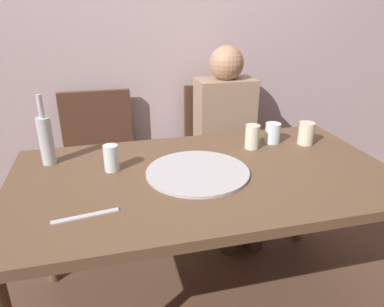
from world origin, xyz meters
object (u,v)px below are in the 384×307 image
(chair_left, at_px, (100,156))
(guest_in_sweater, at_px, (229,134))
(pizza_tray, at_px, (198,172))
(table_knife, at_px, (86,216))
(wine_glass, at_px, (252,137))
(wine_bottle, at_px, (46,139))
(tumbler_far, at_px, (306,133))
(chair_right, at_px, (220,144))
(short_glass, at_px, (111,158))
(tumbler_near, at_px, (273,133))
(dining_table, at_px, (204,189))

(chair_left, xyz_separation_m, guest_in_sweater, (0.80, -0.15, 0.13))
(pizza_tray, relative_size, table_knife, 1.96)
(wine_glass, bearing_deg, pizza_tray, -147.43)
(wine_bottle, relative_size, tumbler_far, 2.78)
(wine_glass, bearing_deg, tumbler_far, -2.70)
(chair_left, relative_size, chair_right, 1.00)
(wine_glass, relative_size, chair_right, 0.13)
(wine_bottle, xyz_separation_m, short_glass, (0.27, -0.14, -0.06))
(tumbler_far, xyz_separation_m, chair_left, (-1.02, 0.65, -0.29))
(tumbler_far, height_order, guest_in_sweater, guest_in_sweater)
(pizza_tray, xyz_separation_m, guest_in_sweater, (0.39, 0.69, -0.11))
(wine_glass, xyz_separation_m, chair_right, (0.06, 0.64, -0.29))
(chair_left, xyz_separation_m, chair_right, (0.80, 0.00, 0.00))
(tumbler_near, distance_m, guest_in_sweater, 0.47)
(wine_bottle, distance_m, chair_left, 0.71)
(tumbler_far, bearing_deg, table_knife, -158.43)
(wine_glass, bearing_deg, table_knife, -150.89)
(tumbler_near, distance_m, tumbler_far, 0.16)
(table_knife, xyz_separation_m, chair_right, (0.83, 1.07, -0.24))
(tumbler_far, bearing_deg, short_glass, -175.54)
(wine_glass, distance_m, guest_in_sweater, 0.51)
(chair_right, bearing_deg, chair_left, 0.00)
(pizza_tray, height_order, wine_glass, wine_glass)
(dining_table, bearing_deg, short_glass, 162.47)
(pizza_tray, relative_size, chair_left, 0.48)
(dining_table, bearing_deg, chair_left, 117.56)
(tumbler_near, distance_m, table_knife, 1.03)
(wine_bottle, relative_size, guest_in_sweater, 0.27)
(short_glass, bearing_deg, tumbler_far, 4.46)
(chair_right, distance_m, guest_in_sweater, 0.20)
(tumbler_far, height_order, wine_glass, wine_glass)
(dining_table, bearing_deg, pizza_tray, -172.57)
(wine_bottle, height_order, tumbler_near, wine_bottle)
(wine_bottle, distance_m, tumbler_near, 1.07)
(dining_table, xyz_separation_m, tumbler_near, (0.43, 0.25, 0.13))
(tumbler_far, distance_m, chair_right, 0.74)
(chair_right, bearing_deg, guest_in_sweater, 90.00)
(chair_left, bearing_deg, guest_in_sweater, 169.24)
(chair_right, bearing_deg, table_knife, 51.97)
(tumbler_far, height_order, chair_left, chair_left)
(wine_bottle, bearing_deg, wine_glass, -3.11)
(tumbler_near, relative_size, guest_in_sweater, 0.09)
(tumbler_near, relative_size, chair_right, 0.11)
(tumbler_far, height_order, short_glass, short_glass)
(dining_table, relative_size, pizza_tray, 3.69)
(short_glass, bearing_deg, pizza_tray, -19.56)
(short_glass, xyz_separation_m, guest_in_sweater, (0.73, 0.57, -0.16))
(tumbler_near, bearing_deg, wine_glass, -161.06)
(dining_table, distance_m, pizza_tray, 0.09)
(tumbler_far, distance_m, guest_in_sweater, 0.57)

